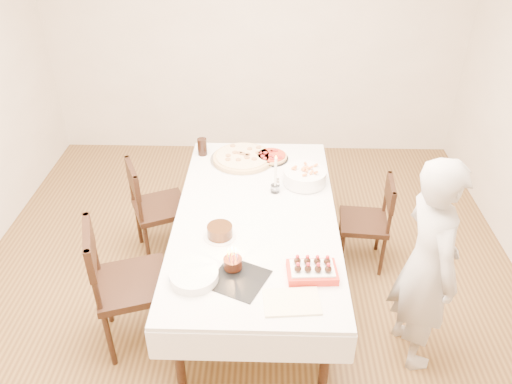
{
  "coord_description": "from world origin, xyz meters",
  "views": [
    {
      "loc": [
        0.16,
        -2.79,
        2.84
      ],
      "look_at": [
        0.08,
        0.09,
        0.94
      ],
      "focal_mm": 35.0,
      "sensor_mm": 36.0,
      "label": 1
    }
  ],
  "objects_px": {
    "person": "(427,265)",
    "cola_glass": "(202,147)",
    "chair_left_dessert": "(132,284)",
    "dining_table": "(256,254)",
    "taper_candle": "(276,174)",
    "birthday_cake": "(233,259)",
    "chair_left_savory": "(161,207)",
    "pasta_bowl": "(305,176)",
    "layer_cake": "(220,232)",
    "chair_right_savory": "(364,222)",
    "pizza_pepperoni": "(271,157)",
    "pizza_white": "(243,158)",
    "strawberry_box": "(312,271)"
  },
  "relations": [
    {
      "from": "person",
      "to": "cola_glass",
      "type": "distance_m",
      "value": 2.09
    },
    {
      "from": "chair_left_dessert",
      "to": "dining_table",
      "type": "bearing_deg",
      "value": -168.06
    },
    {
      "from": "chair_left_dessert",
      "to": "taper_candle",
      "type": "relative_size",
      "value": 3.09
    },
    {
      "from": "chair_left_dessert",
      "to": "birthday_cake",
      "type": "relative_size",
      "value": 7.63
    },
    {
      "from": "dining_table",
      "to": "cola_glass",
      "type": "bearing_deg",
      "value": 119.37
    },
    {
      "from": "chair_left_savory",
      "to": "pasta_bowl",
      "type": "bearing_deg",
      "value": 152.42
    },
    {
      "from": "chair_left_dessert",
      "to": "layer_cake",
      "type": "height_order",
      "value": "chair_left_dessert"
    },
    {
      "from": "pasta_bowl",
      "to": "birthday_cake",
      "type": "bearing_deg",
      "value": -116.27
    },
    {
      "from": "dining_table",
      "to": "chair_right_savory",
      "type": "relative_size",
      "value": 2.65
    },
    {
      "from": "chair_right_savory",
      "to": "pizza_pepperoni",
      "type": "distance_m",
      "value": 0.94
    },
    {
      "from": "cola_glass",
      "to": "birthday_cake",
      "type": "bearing_deg",
      "value": -76.1
    },
    {
      "from": "pizza_white",
      "to": "pizza_pepperoni",
      "type": "relative_size",
      "value": 1.92
    },
    {
      "from": "person",
      "to": "layer_cake",
      "type": "height_order",
      "value": "person"
    },
    {
      "from": "chair_left_savory",
      "to": "person",
      "type": "height_order",
      "value": "person"
    },
    {
      "from": "taper_candle",
      "to": "pasta_bowl",
      "type": "bearing_deg",
      "value": 29.81
    },
    {
      "from": "pasta_bowl",
      "to": "cola_glass",
      "type": "relative_size",
      "value": 2.23
    },
    {
      "from": "strawberry_box",
      "to": "chair_right_savory",
      "type": "bearing_deg",
      "value": 63.32
    },
    {
      "from": "chair_left_dessert",
      "to": "strawberry_box",
      "type": "height_order",
      "value": "chair_left_dessert"
    },
    {
      "from": "pasta_bowl",
      "to": "birthday_cake",
      "type": "distance_m",
      "value": 1.12
    },
    {
      "from": "chair_left_dessert",
      "to": "taper_candle",
      "type": "bearing_deg",
      "value": -159.59
    },
    {
      "from": "chair_left_dessert",
      "to": "strawberry_box",
      "type": "relative_size",
      "value": 3.32
    },
    {
      "from": "dining_table",
      "to": "chair_left_savory",
      "type": "xyz_separation_m",
      "value": [
        -0.81,
        0.49,
        0.07
      ]
    },
    {
      "from": "chair_left_dessert",
      "to": "birthday_cake",
      "type": "distance_m",
      "value": 0.77
    },
    {
      "from": "chair_left_dessert",
      "to": "person",
      "type": "distance_m",
      "value": 1.91
    },
    {
      "from": "pizza_white",
      "to": "pizza_pepperoni",
      "type": "xyz_separation_m",
      "value": [
        0.24,
        0.02,
        0.0
      ]
    },
    {
      "from": "chair_right_savory",
      "to": "cola_glass",
      "type": "height_order",
      "value": "cola_glass"
    },
    {
      "from": "pizza_pepperoni",
      "to": "birthday_cake",
      "type": "bearing_deg",
      "value": -99.67
    },
    {
      "from": "chair_left_dessert",
      "to": "pizza_pepperoni",
      "type": "xyz_separation_m",
      "value": [
        0.92,
        1.27,
        0.27
      ]
    },
    {
      "from": "pizza_white",
      "to": "pizza_pepperoni",
      "type": "distance_m",
      "value": 0.24
    },
    {
      "from": "pizza_white",
      "to": "pasta_bowl",
      "type": "xyz_separation_m",
      "value": [
        0.5,
        -0.35,
        0.04
      ]
    },
    {
      "from": "person",
      "to": "layer_cake",
      "type": "xyz_separation_m",
      "value": [
        -1.31,
        0.26,
        0.03
      ]
    },
    {
      "from": "person",
      "to": "pizza_white",
      "type": "bearing_deg",
      "value": 31.73
    },
    {
      "from": "person",
      "to": "cola_glass",
      "type": "height_order",
      "value": "person"
    },
    {
      "from": "pizza_white",
      "to": "strawberry_box",
      "type": "xyz_separation_m",
      "value": [
        0.49,
        -1.4,
        0.02
      ]
    },
    {
      "from": "cola_glass",
      "to": "strawberry_box",
      "type": "height_order",
      "value": "cola_glass"
    },
    {
      "from": "taper_candle",
      "to": "layer_cake",
      "type": "height_order",
      "value": "taper_candle"
    },
    {
      "from": "layer_cake",
      "to": "birthday_cake",
      "type": "xyz_separation_m",
      "value": [
        0.11,
        -0.31,
        0.03
      ]
    },
    {
      "from": "person",
      "to": "taper_candle",
      "type": "bearing_deg",
      "value": 37.79
    },
    {
      "from": "pizza_white",
      "to": "taper_candle",
      "type": "distance_m",
      "value": 0.57
    },
    {
      "from": "taper_candle",
      "to": "pizza_pepperoni",
      "type": "bearing_deg",
      "value": 93.36
    },
    {
      "from": "taper_candle",
      "to": "strawberry_box",
      "type": "bearing_deg",
      "value": -76.59
    },
    {
      "from": "cola_glass",
      "to": "birthday_cake",
      "type": "relative_size",
      "value": 1.14
    },
    {
      "from": "pizza_pepperoni",
      "to": "person",
      "type": "bearing_deg",
      "value": -53.91
    },
    {
      "from": "person",
      "to": "taper_candle",
      "type": "height_order",
      "value": "person"
    },
    {
      "from": "birthday_cake",
      "to": "pasta_bowl",
      "type": "bearing_deg",
      "value": 63.73
    },
    {
      "from": "chair_left_savory",
      "to": "birthday_cake",
      "type": "bearing_deg",
      "value": 98.28
    },
    {
      "from": "dining_table",
      "to": "birthday_cake",
      "type": "distance_m",
      "value": 0.75
    },
    {
      "from": "chair_left_savory",
      "to": "taper_candle",
      "type": "relative_size",
      "value": 2.77
    },
    {
      "from": "person",
      "to": "birthday_cake",
      "type": "relative_size",
      "value": 11.65
    },
    {
      "from": "chair_left_savory",
      "to": "person",
      "type": "relative_size",
      "value": 0.59
    }
  ]
}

